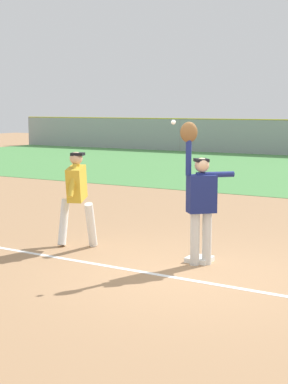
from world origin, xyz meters
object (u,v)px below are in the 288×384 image
first_base (199,259)px  fielder (200,196)px  parked_car_red (225,137)px  baseball (173,122)px  runner (77,192)px

first_base → fielder: bearing=-65.7°
first_base → parked_car_red: parked_car_red is taller
fielder → baseball: bearing=87.5°
runner → parked_car_red: runner is taller
fielder → runner: 2.44m
fielder → runner: bearing=47.0°
first_base → runner: 2.55m
first_base → parked_car_red: size_ratio=0.09×
fielder → runner: (-2.43, 0.03, -0.12)m
fielder → parked_car_red: fielder is taller
runner → parked_car_red: (-7.18, 24.87, -0.32)m
baseball → parked_car_red: baseball is taller
fielder → parked_car_red: 26.70m
fielder → parked_car_red: size_ratio=0.51×
first_base → runner: runner is taller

